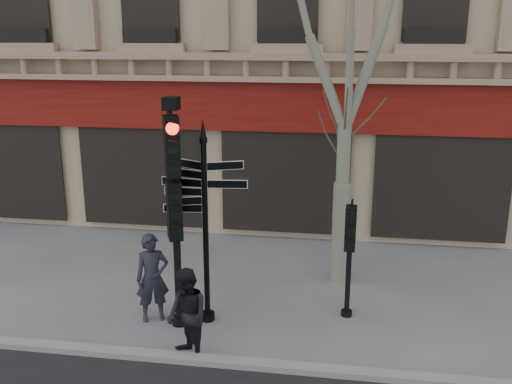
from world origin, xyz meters
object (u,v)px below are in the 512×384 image
at_px(pedestrian_a, 152,278).
at_px(pedestrian_b, 187,316).
at_px(fingerpost, 204,189).
at_px(traffic_signal_main, 174,186).
at_px(traffic_signal_secondary, 350,240).

xyz_separation_m(pedestrian_a, pedestrian_b, (1.04, -1.27, -0.06)).
xyz_separation_m(fingerpost, traffic_signal_main, (-0.49, -0.26, 0.09)).
xyz_separation_m(traffic_signal_main, traffic_signal_secondary, (3.17, 0.85, -1.16)).
bearing_deg(traffic_signal_secondary, fingerpost, -163.82).
xyz_separation_m(fingerpost, pedestrian_b, (-0.00, -1.41, -1.84)).
relative_size(fingerpost, traffic_signal_secondary, 1.73).
xyz_separation_m(traffic_signal_main, pedestrian_a, (-0.55, 0.12, -1.87)).
xyz_separation_m(traffic_signal_secondary, pedestrian_b, (-2.69, -1.99, -0.77)).
distance_m(fingerpost, pedestrian_a, 2.07).
height_order(traffic_signal_main, pedestrian_a, traffic_signal_main).
bearing_deg(pedestrian_a, pedestrian_b, -76.39).
height_order(fingerpost, pedestrian_b, fingerpost).
bearing_deg(fingerpost, pedestrian_b, -86.81).
height_order(traffic_signal_secondary, pedestrian_a, traffic_signal_secondary).
xyz_separation_m(fingerpost, pedestrian_a, (-1.04, -0.14, -1.78)).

